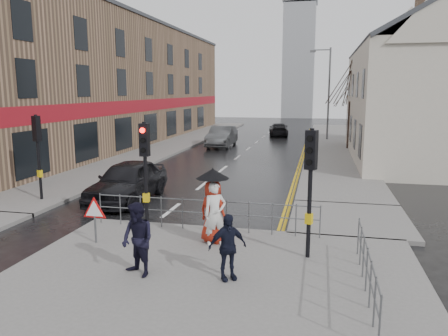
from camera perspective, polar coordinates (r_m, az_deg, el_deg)
The scene contains 24 objects.
ground at distance 14.02m, azimuth -11.04°, elevation -8.68°, with size 120.00×120.00×0.00m, color black.
near_pavement at distance 9.99m, azimuth -2.88°, elevation -16.06°, with size 10.00×9.00×0.14m, color #605E5B.
left_pavement at distance 37.36m, azimuth -6.19°, elevation 3.30°, with size 4.00×44.00×0.14m, color #605E5B.
right_pavement at distance 37.41m, azimuth 14.10°, elevation 3.06°, with size 4.00×40.00×0.14m, color #605E5B.
pavement_bridge_right at distance 15.80m, azimuth 16.05°, elevation -6.47°, with size 4.00×4.20×0.14m, color #605E5B.
building_left_terrace at distance 38.32m, azimuth -14.78°, elevation 10.59°, with size 8.00×42.00×10.00m, color #88674F.
building_right_cream at distance 30.85m, azimuth 25.23°, elevation 9.75°, with size 9.00×16.40×10.10m.
church_tower at distance 74.37m, azimuth 9.73°, elevation 13.48°, with size 5.00×5.00×18.00m, color #93969B.
traffic_signal_near_left at distance 13.53m, azimuth -10.29°, elevation 1.40°, with size 0.28×0.27×3.40m.
traffic_signal_near_right at distance 11.31m, azimuth 11.24°, elevation -0.34°, with size 0.34×0.33×3.40m.
traffic_signal_far_left at distance 18.77m, azimuth -23.17°, elevation 3.14°, with size 0.34×0.33×3.40m.
guard_railing_front at distance 13.68m, azimuth -2.61°, elevation -5.21°, with size 7.14×0.04×1.00m.
guard_railing_side at distance 10.12m, azimuth 18.19°, elevation -11.42°, with size 0.04×4.54×1.00m.
warning_sign at distance 13.03m, azimuth -16.56°, elevation -5.58°, with size 0.80×0.07×1.35m.
street_lamp at distance 40.14m, azimuth 13.30°, elevation 10.19°, with size 1.83×0.25×8.00m.
tree_near at distance 34.20m, azimuth 16.30°, elevation 10.84°, with size 2.40×2.40×6.58m.
tree_far at distance 42.21m, azimuth 16.26°, elevation 9.66°, with size 2.40×2.40×5.64m.
pedestrian_a at distance 12.38m, azimuth -1.19°, elevation -5.99°, with size 0.66×0.43×1.80m, color silver.
pedestrian_b at distance 10.55m, azimuth -11.22°, elevation -9.17°, with size 0.86×0.67×1.76m, color black.
pedestrian_with_umbrella at distance 12.49m, azimuth -1.47°, elevation -4.65°, with size 1.04×0.96×2.16m.
pedestrian_d at distance 10.19m, azimuth 0.44°, elevation -10.27°, with size 0.92×0.38×1.57m, color black.
car_parked at distance 18.21m, azimuth -12.49°, elevation -1.68°, with size 1.95×4.85×1.65m, color black.
car_mid at distance 35.08m, azimuth -0.28°, elevation 4.15°, with size 1.74×4.98×1.64m, color #474A4C.
car_far at distance 43.72m, azimuth 7.13°, elevation 5.02°, with size 1.78×4.39×1.27m, color black.
Camera 1 is at (5.41, -12.13, 4.48)m, focal length 35.00 mm.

